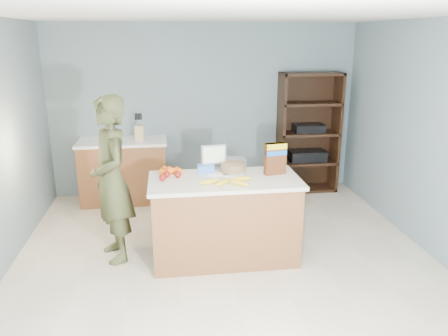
{
  "coord_description": "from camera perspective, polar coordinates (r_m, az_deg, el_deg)",
  "views": [
    {
      "loc": [
        -0.58,
        -3.93,
        2.31
      ],
      "look_at": [
        0.0,
        0.35,
        1.0
      ],
      "focal_mm": 35.0,
      "sensor_mm": 36.0,
      "label": 1
    }
  ],
  "objects": [
    {
      "name": "floor",
      "position": [
        4.6,
        0.6,
        -13.3
      ],
      "size": [
        4.5,
        5.0,
        0.02
      ],
      "primitive_type": "cube",
      "color": "beige",
      "rests_on": "ground"
    },
    {
      "name": "tv",
      "position": [
        4.76,
        -1.35,
        1.63
      ],
      "size": [
        0.28,
        0.12,
        0.28
      ],
      "color": "silver",
      "rests_on": "counter_peninsula"
    },
    {
      "name": "envelopes",
      "position": [
        4.62,
        0.23,
        -0.89
      ],
      "size": [
        0.38,
        0.18,
        0.0
      ],
      "color": "white",
      "rests_on": "counter_peninsula"
    },
    {
      "name": "bananas",
      "position": [
        4.34,
        0.56,
        -1.76
      ],
      "size": [
        0.55,
        0.26,
        0.05
      ],
      "color": "yellow",
      "rests_on": "counter_peninsula"
    },
    {
      "name": "shelving_unit",
      "position": [
        6.79,
        10.81,
        4.28
      ],
      "size": [
        0.9,
        0.4,
        1.8
      ],
      "color": "black",
      "rests_on": "ground"
    },
    {
      "name": "counter_peninsula",
      "position": [
        4.67,
        0.08,
        -7.05
      ],
      "size": [
        1.56,
        0.76,
        0.9
      ],
      "color": "brown",
      "rests_on": "ground"
    },
    {
      "name": "oranges",
      "position": [
        4.68,
        -6.99,
        -0.33
      ],
      "size": [
        0.25,
        0.18,
        0.07
      ],
      "color": "orange",
      "rests_on": "counter_peninsula"
    },
    {
      "name": "apples",
      "position": [
        4.56,
        -7.35,
        -0.83
      ],
      "size": [
        0.23,
        0.28,
        0.07
      ],
      "color": "maroon",
      "rests_on": "counter_peninsula"
    },
    {
      "name": "person",
      "position": [
        4.67,
        -14.48,
        -1.55
      ],
      "size": [
        0.62,
        0.75,
        1.76
      ],
      "primitive_type": "imported",
      "rotation": [
        0.0,
        0.0,
        -1.21
      ],
      "color": "#3E4223",
      "rests_on": "ground"
    },
    {
      "name": "back_cabinet",
      "position": [
        6.44,
        -12.9,
        -0.34
      ],
      "size": [
        1.24,
        0.62,
        0.9
      ],
      "color": "brown",
      "rests_on": "ground"
    },
    {
      "name": "blue_carton",
      "position": [
        4.7,
        -2.38,
        -0.08
      ],
      "size": [
        0.19,
        0.13,
        0.08
      ],
      "primitive_type": "cube",
      "rotation": [
        0.0,
        0.0,
        -0.07
      ],
      "color": "blue",
      "rests_on": "counter_peninsula"
    },
    {
      "name": "walls",
      "position": [
        4.03,
        0.67,
        7.46
      ],
      "size": [
        4.52,
        5.02,
        2.51
      ],
      "color": "slate",
      "rests_on": "ground"
    },
    {
      "name": "salad_bowl",
      "position": [
        4.72,
        1.19,
        0.23
      ],
      "size": [
        0.3,
        0.3,
        0.13
      ],
      "color": "#267219",
      "rests_on": "counter_peninsula"
    },
    {
      "name": "knife_block",
      "position": [
        6.21,
        -11.01,
        4.55
      ],
      "size": [
        0.12,
        0.1,
        0.31
      ],
      "color": "tan",
      "rests_on": "back_cabinet"
    },
    {
      "name": "cereal_box",
      "position": [
        4.62,
        6.71,
        1.53
      ],
      "size": [
        0.24,
        0.12,
        0.34
      ],
      "color": "#592B14",
      "rests_on": "counter_peninsula"
    }
  ]
}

